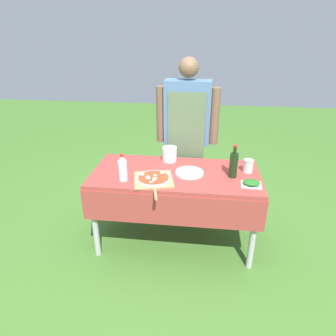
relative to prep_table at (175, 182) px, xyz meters
The scene contains 10 objects.
ground_plane 0.65m from the prep_table, ahead, with size 12.00×12.00×0.00m, color #477A2D.
prep_table is the anchor object (origin of this frame).
person_cook 0.64m from the prep_table, 83.35° to the left, with size 0.63×0.22×1.68m.
pizza_on_peel 0.27m from the prep_table, 132.99° to the right, with size 0.39×0.52×0.05m.
oil_bottle 0.54m from the prep_table, ahead, with size 0.07×0.07×0.29m.
water_bottle 0.52m from the prep_table, 154.66° to the right, with size 0.08×0.08×0.24m.
herb_container 0.67m from the prep_table, 14.34° to the right, with size 0.17×0.15×0.04m.
mixing_tub 0.32m from the prep_table, 108.46° to the left, with size 0.14×0.14×0.14m, color silver.
plate_stack 0.17m from the prep_table, ahead, with size 0.25×0.25×0.02m.
sauce_jar 0.66m from the prep_table, ahead, with size 0.09×0.09×0.12m.
Camera 1 is at (0.23, -2.41, 1.91)m, focal length 32.00 mm.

